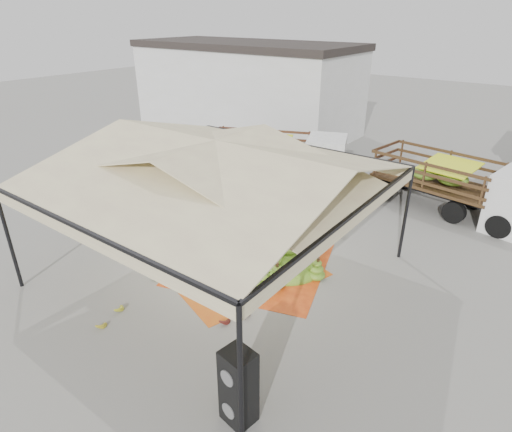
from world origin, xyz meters
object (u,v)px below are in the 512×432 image
Objects in this scene: truck_right at (463,182)px; truck_left at (282,152)px; vendor at (324,199)px; speaker_stack at (238,387)px; banana_heap at (250,232)px.

truck_left is at bearing -163.30° from truck_right.
truck_left is (-3.71, 2.79, 0.41)m from vendor.
speaker_stack is at bearing 99.51° from vendor.
truck_right is (0.89, 12.23, 0.49)m from speaker_stack.
speaker_stack is 8.98m from vendor.
truck_left reaches higher than vendor.
banana_heap is at bearing -87.88° from truck_left.
truck_right is (3.77, 3.73, 0.42)m from vendor.
truck_left is 1.01× the size of truck_right.
speaker_stack is at bearing -82.45° from truck_left.
truck_right reaches higher than speaker_stack.
banana_heap is 8.42m from truck_right.
speaker_stack is 0.25× the size of truck_left.
vendor is 5.32m from truck_right.
vendor reaches higher than banana_heap.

